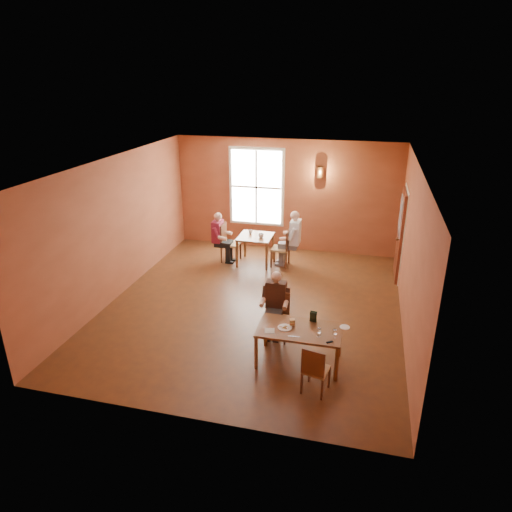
% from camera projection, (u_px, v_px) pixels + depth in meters
% --- Properties ---
extents(ground, '(6.00, 7.00, 0.01)m').
position_uv_depth(ground, '(254.00, 305.00, 9.64)').
color(ground, brown).
rests_on(ground, ground).
extents(wall_back, '(6.00, 0.04, 3.00)m').
position_uv_depth(wall_back, '(286.00, 196.00, 12.22)').
color(wall_back, brown).
rests_on(wall_back, ground).
extents(wall_front, '(6.00, 0.04, 3.00)m').
position_uv_depth(wall_front, '(187.00, 327.00, 5.93)').
color(wall_front, brown).
rests_on(wall_front, ground).
extents(wall_left, '(0.04, 7.00, 3.00)m').
position_uv_depth(wall_left, '(118.00, 227.00, 9.75)').
color(wall_left, brown).
rests_on(wall_left, ground).
extents(wall_right, '(0.04, 7.00, 3.00)m').
position_uv_depth(wall_right, '(411.00, 252.00, 8.40)').
color(wall_right, brown).
rests_on(wall_right, ground).
extents(ceiling, '(6.00, 7.00, 0.04)m').
position_uv_depth(ceiling, '(253.00, 163.00, 8.51)').
color(ceiling, white).
rests_on(ceiling, wall_back).
extents(window, '(1.36, 0.10, 1.96)m').
position_uv_depth(window, '(256.00, 187.00, 12.28)').
color(window, white).
rests_on(window, wall_back).
extents(door, '(0.12, 1.04, 2.10)m').
position_uv_depth(door, '(400.00, 235.00, 10.65)').
color(door, maroon).
rests_on(door, ground).
extents(wall_sconce, '(0.16, 0.16, 0.28)m').
position_uv_depth(wall_sconce, '(320.00, 172.00, 11.67)').
color(wall_sconce, brown).
rests_on(wall_sconce, wall_back).
extents(main_table, '(1.39, 0.78, 0.65)m').
position_uv_depth(main_table, '(299.00, 346.00, 7.64)').
color(main_table, brown).
rests_on(main_table, ground).
extents(chair_diner_main, '(0.38, 0.38, 0.86)m').
position_uv_depth(chair_diner_main, '(278.00, 318.00, 8.30)').
color(chair_diner_main, '#582D15').
rests_on(chair_diner_main, ground).
extents(diner_main, '(0.48, 0.48, 1.20)m').
position_uv_depth(diner_main, '(277.00, 310.00, 8.21)').
color(diner_main, black).
rests_on(diner_main, ground).
extents(chair_empty, '(0.43, 0.43, 0.82)m').
position_uv_depth(chair_empty, '(316.00, 368.00, 6.91)').
color(chair_empty, brown).
rests_on(chair_empty, ground).
extents(plate_food, '(0.26, 0.26, 0.03)m').
position_uv_depth(plate_food, '(285.00, 327.00, 7.53)').
color(plate_food, silver).
rests_on(plate_food, main_table).
extents(sandwich, '(0.10, 0.10, 0.10)m').
position_uv_depth(sandwich, '(292.00, 323.00, 7.60)').
color(sandwich, '#D7B879').
rests_on(sandwich, main_table).
extents(goblet_b, '(0.07, 0.07, 0.16)m').
position_uv_depth(goblet_b, '(335.00, 333.00, 7.24)').
color(goblet_b, white).
rests_on(goblet_b, main_table).
extents(goblet_c, '(0.07, 0.07, 0.17)m').
position_uv_depth(goblet_c, '(319.00, 332.00, 7.27)').
color(goblet_c, white).
rests_on(goblet_c, main_table).
extents(menu_stand, '(0.12, 0.07, 0.19)m').
position_uv_depth(menu_stand, '(313.00, 317.00, 7.70)').
color(menu_stand, black).
rests_on(menu_stand, main_table).
extents(knife, '(0.19, 0.04, 0.00)m').
position_uv_depth(knife, '(294.00, 336.00, 7.30)').
color(knife, silver).
rests_on(knife, main_table).
extents(napkin, '(0.19, 0.19, 0.01)m').
position_uv_depth(napkin, '(270.00, 331.00, 7.46)').
color(napkin, silver).
rests_on(napkin, main_table).
extents(side_plate, '(0.22, 0.22, 0.01)m').
position_uv_depth(side_plate, '(345.00, 327.00, 7.55)').
color(side_plate, white).
rests_on(side_plate, main_table).
extents(sunglasses, '(0.11, 0.09, 0.01)m').
position_uv_depth(sunglasses, '(330.00, 342.00, 7.14)').
color(sunglasses, black).
rests_on(sunglasses, main_table).
extents(second_table, '(0.84, 0.84, 0.74)m').
position_uv_depth(second_table, '(255.00, 250.00, 11.64)').
color(second_table, brown).
rests_on(second_table, ground).
extents(chair_diner_white, '(0.42, 0.42, 0.96)m').
position_uv_depth(chair_diner_white, '(280.00, 248.00, 11.46)').
color(chair_diner_white, '#5E3014').
rests_on(chair_diner_white, ground).
extents(diner_white, '(0.55, 0.55, 1.38)m').
position_uv_depth(diner_white, '(282.00, 240.00, 11.37)').
color(diner_white, silver).
rests_on(diner_white, ground).
extents(chair_diner_maroon, '(0.44, 0.44, 0.99)m').
position_uv_depth(chair_diner_maroon, '(231.00, 243.00, 11.74)').
color(chair_diner_maroon, '#451E10').
rests_on(chair_diner_maroon, ground).
extents(diner_maroon, '(0.51, 0.51, 1.26)m').
position_uv_depth(diner_maroon, '(230.00, 238.00, 11.70)').
color(diner_maroon, '#5A1421').
rests_on(diner_maroon, ground).
extents(cup_a, '(0.17, 0.17, 0.11)m').
position_uv_depth(cup_a, '(261.00, 236.00, 11.37)').
color(cup_a, silver).
rests_on(cup_a, second_table).
extents(cup_b, '(0.11, 0.11, 0.10)m').
position_uv_depth(cup_b, '(250.00, 232.00, 11.66)').
color(cup_b, silver).
rests_on(cup_b, second_table).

